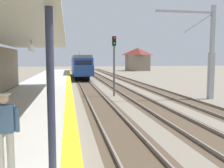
# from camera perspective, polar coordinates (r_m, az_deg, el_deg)

# --- Properties ---
(station_platform) EXTENTS (5.00, 80.00, 0.91)m
(station_platform) POSITION_cam_1_polar(r_m,az_deg,el_deg) (18.43, -16.90, -3.19)
(station_platform) COLOR #B7B5AD
(station_platform) RESTS_ON ground
(track_pair_nearest_platform) EXTENTS (2.34, 120.00, 0.16)m
(track_pair_nearest_platform) POSITION_cam_1_polar(r_m,az_deg,el_deg) (22.43, -4.41, -2.43)
(track_pair_nearest_platform) COLOR #4C3D2D
(track_pair_nearest_platform) RESTS_ON ground
(track_pair_middle) EXTENTS (2.34, 120.00, 0.16)m
(track_pair_middle) POSITION_cam_1_polar(r_m,az_deg,el_deg) (23.01, 4.05, -2.22)
(track_pair_middle) COLOR #4C3D2D
(track_pair_middle) RESTS_ON ground
(track_pair_far_side) EXTENTS (2.34, 120.00, 0.16)m
(track_pair_far_side) POSITION_cam_1_polar(r_m,az_deg,el_deg) (24.06, 11.93, -1.98)
(track_pair_far_side) COLOR #4C3D2D
(track_pair_far_side) RESTS_ON ground
(approaching_train) EXTENTS (2.93, 19.60, 4.76)m
(approaching_train) POSITION_cam_1_polar(r_m,az_deg,el_deg) (44.33, -7.31, 4.35)
(approaching_train) COLOR navy
(approaching_train) RESTS_ON ground
(commuter_person) EXTENTS (0.59, 0.30, 1.67)m
(commuter_person) POSITION_cam_1_polar(r_m,az_deg,el_deg) (5.45, -23.67, -9.62)
(commuter_person) COLOR beige
(commuter_person) RESTS_ON station_platform
(rail_signal_post) EXTENTS (0.32, 0.34, 5.20)m
(rail_signal_post) POSITION_cam_1_polar(r_m,az_deg,el_deg) (21.45, 0.49, 5.65)
(rail_signal_post) COLOR #4C4C4C
(rail_signal_post) RESTS_ON ground
(catenary_pylon_far_side) EXTENTS (5.00, 0.40, 7.50)m
(catenary_pylon_far_side) POSITION_cam_1_polar(r_m,az_deg,el_deg) (21.32, 21.42, 6.35)
(catenary_pylon_far_side) COLOR #9EA3A8
(catenary_pylon_far_side) RESTS_ON ground
(distant_trackside_house) EXTENTS (6.60, 5.28, 6.40)m
(distant_trackside_house) POSITION_cam_1_polar(r_m,az_deg,el_deg) (69.56, 5.93, 5.82)
(distant_trackside_house) COLOR #7F705B
(distant_trackside_house) RESTS_ON ground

